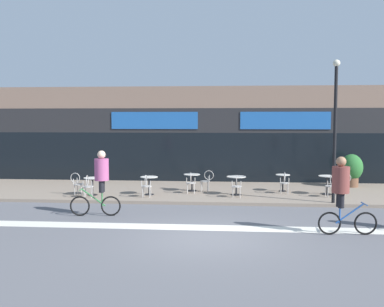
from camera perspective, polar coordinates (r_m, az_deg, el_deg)
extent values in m
plane|color=#5B5B60|center=(12.37, 2.12, -10.58)|extent=(120.00, 120.00, 0.00)
cube|color=gray|center=(19.44, 3.18, -4.88)|extent=(40.00, 5.50, 0.12)
cube|color=#7F6656|center=(23.95, 3.56, 2.49)|extent=(40.00, 4.00, 4.79)
cube|color=black|center=(22.05, 3.42, -0.48)|extent=(38.80, 0.10, 2.40)
cube|color=#232326|center=(21.99, 3.44, 4.21)|extent=(39.20, 0.14, 1.20)
cube|color=#1E56A3|center=(22.23, -4.80, 4.20)|extent=(4.29, 0.08, 0.84)
cube|color=#1E56A3|center=(22.06, 11.74, 4.12)|extent=(4.29, 0.08, 0.84)
cube|color=silver|center=(13.39, 2.35, -9.39)|extent=(36.00, 0.70, 0.01)
cylinder|color=black|center=(18.65, -12.50, -5.15)|extent=(0.39, 0.39, 0.02)
cylinder|color=black|center=(18.60, -12.51, -4.14)|extent=(0.07, 0.07, 0.69)
cylinder|color=silver|center=(18.55, -12.53, -3.05)|extent=(0.70, 0.70, 0.02)
cylinder|color=black|center=(18.40, -5.46, -5.20)|extent=(0.38, 0.38, 0.02)
cylinder|color=black|center=(18.34, -5.47, -4.13)|extent=(0.07, 0.07, 0.72)
cylinder|color=silver|center=(18.29, -5.47, -2.99)|extent=(0.70, 0.70, 0.02)
cylinder|color=black|center=(19.19, 0.00, -4.78)|extent=(0.38, 0.38, 0.02)
cylinder|color=black|center=(19.14, 0.00, -3.76)|extent=(0.07, 0.07, 0.71)
cylinder|color=silver|center=(19.09, 0.00, -2.67)|extent=(0.70, 0.70, 0.02)
cylinder|color=black|center=(18.33, 5.64, -5.23)|extent=(0.43, 0.43, 0.02)
cylinder|color=black|center=(18.28, 5.65, -4.13)|extent=(0.07, 0.07, 0.74)
cylinder|color=silver|center=(18.22, 5.66, -2.95)|extent=(0.78, 0.78, 0.02)
cylinder|color=black|center=(19.55, 11.43, -4.70)|extent=(0.33, 0.33, 0.02)
cylinder|color=black|center=(19.50, 11.45, -3.72)|extent=(0.07, 0.07, 0.70)
cylinder|color=silver|center=(19.45, 11.47, -2.67)|extent=(0.60, 0.60, 0.02)
cylinder|color=black|center=(19.13, 16.77, -5.00)|extent=(0.39, 0.39, 0.02)
cylinder|color=black|center=(19.07, 16.80, -3.92)|extent=(0.07, 0.07, 0.75)
cylinder|color=silver|center=(19.02, 16.83, -2.76)|extent=(0.71, 0.71, 0.02)
cylinder|color=#B7B2AD|center=(18.07, -13.04, -4.11)|extent=(0.45, 0.45, 0.03)
cylinder|color=#B7B2AD|center=(18.27, -13.38, -4.74)|extent=(0.03, 0.03, 0.42)
cylinder|color=#B7B2AD|center=(18.22, -12.51, -4.75)|extent=(0.03, 0.03, 0.42)
cylinder|color=#B7B2AD|center=(18.00, -13.55, -4.88)|extent=(0.03, 0.03, 0.42)
cylinder|color=#B7B2AD|center=(17.94, -12.67, -4.89)|extent=(0.03, 0.03, 0.42)
torus|color=#B7B2AD|center=(17.87, -13.16, -3.36)|extent=(0.08, 0.41, 0.41)
cylinder|color=#B7B2AD|center=(17.92, -13.69, -3.78)|extent=(0.03, 0.03, 0.23)
cylinder|color=#B7B2AD|center=(17.86, -12.61, -3.79)|extent=(0.03, 0.03, 0.23)
cylinder|color=#B7B2AD|center=(18.76, -14.13, -3.82)|extent=(0.43, 0.43, 0.03)
cylinder|color=#B7B2AD|center=(18.86, -13.55, -4.45)|extent=(0.03, 0.03, 0.42)
cylinder|color=#B7B2AD|center=(18.61, -13.89, -4.58)|extent=(0.03, 0.03, 0.42)
cylinder|color=#B7B2AD|center=(18.98, -14.33, -4.42)|extent=(0.03, 0.03, 0.42)
cylinder|color=#B7B2AD|center=(18.73, -14.68, -4.54)|extent=(0.03, 0.03, 0.42)
torus|color=#B7B2AD|center=(18.80, -14.61, -3.00)|extent=(0.41, 0.06, 0.41)
cylinder|color=#B7B2AD|center=(18.97, -14.39, -3.35)|extent=(0.03, 0.03, 0.23)
cylinder|color=#B7B2AD|center=(18.66, -14.82, -3.48)|extent=(0.03, 0.03, 0.23)
cylinder|color=#B7B2AD|center=(17.80, -5.79, -4.15)|extent=(0.41, 0.41, 0.03)
cylinder|color=#B7B2AD|center=(17.99, -6.15, -4.78)|extent=(0.03, 0.03, 0.42)
cylinder|color=#B7B2AD|center=(17.95, -5.27, -4.80)|extent=(0.03, 0.03, 0.42)
cylinder|color=#B7B2AD|center=(17.72, -6.31, -4.93)|extent=(0.03, 0.03, 0.42)
cylinder|color=#B7B2AD|center=(17.67, -5.41, -4.94)|extent=(0.03, 0.03, 0.42)
torus|color=#B7B2AD|center=(17.60, -5.89, -3.38)|extent=(0.04, 0.41, 0.41)
cylinder|color=#B7B2AD|center=(17.64, -6.43, -3.81)|extent=(0.03, 0.03, 0.23)
cylinder|color=#B7B2AD|center=(17.59, -5.33, -3.83)|extent=(0.03, 0.03, 0.23)
cylinder|color=#B7B2AD|center=(18.59, -0.14, -3.76)|extent=(0.43, 0.43, 0.03)
cylinder|color=#B7B2AD|center=(18.76, -0.56, -4.38)|extent=(0.03, 0.03, 0.42)
cylinder|color=#B7B2AD|center=(18.76, 0.29, -4.38)|extent=(0.03, 0.03, 0.42)
cylinder|color=#B7B2AD|center=(18.49, -0.59, -4.51)|extent=(0.03, 0.03, 0.42)
cylinder|color=#B7B2AD|center=(18.48, 0.28, -4.51)|extent=(0.03, 0.03, 0.42)
torus|color=#B7B2AD|center=(18.38, -0.16, -3.03)|extent=(0.06, 0.41, 0.41)
cylinder|color=#B7B2AD|center=(18.41, -0.69, -3.44)|extent=(0.03, 0.03, 0.23)
cylinder|color=#B7B2AD|center=(18.40, 0.38, -3.44)|extent=(0.03, 0.03, 0.23)
cylinder|color=#B7B2AD|center=(19.09, 1.65, -3.54)|extent=(0.43, 0.43, 0.03)
cylinder|color=#B7B2AD|center=(19.01, 1.17, -4.26)|extent=(0.03, 0.03, 0.42)
cylinder|color=#B7B2AD|center=(19.28, 1.29, -4.14)|extent=(0.03, 0.03, 0.42)
cylinder|color=#B7B2AD|center=(18.97, 2.01, -4.28)|extent=(0.03, 0.03, 0.42)
cylinder|color=#B7B2AD|center=(19.24, 2.12, -4.16)|extent=(0.03, 0.03, 0.42)
torus|color=#B7B2AD|center=(19.03, 2.16, -2.77)|extent=(0.41, 0.06, 0.41)
cylinder|color=#B7B2AD|center=(18.88, 2.09, -3.24)|extent=(0.03, 0.03, 0.23)
cylinder|color=#B7B2AD|center=(19.22, 2.23, -3.11)|extent=(0.03, 0.03, 0.23)
cylinder|color=#B7B2AD|center=(17.72, 5.67, -4.18)|extent=(0.41, 0.41, 0.03)
cylinder|color=#B7B2AD|center=(17.90, 5.21, -4.83)|extent=(0.03, 0.03, 0.42)
cylinder|color=#B7B2AD|center=(17.90, 6.11, -4.83)|extent=(0.03, 0.03, 0.42)
cylinder|color=#B7B2AD|center=(17.62, 5.21, -4.97)|extent=(0.03, 0.03, 0.42)
cylinder|color=#B7B2AD|center=(17.62, 6.12, -4.98)|extent=(0.03, 0.03, 0.42)
torus|color=#B7B2AD|center=(17.52, 5.68, -3.42)|extent=(0.03, 0.41, 0.41)
cylinder|color=#B7B2AD|center=(17.54, 5.11, -3.85)|extent=(0.03, 0.03, 0.23)
cylinder|color=#B7B2AD|center=(17.54, 6.23, -3.86)|extent=(0.03, 0.03, 0.23)
cylinder|color=#B7B2AD|center=(18.94, 11.64, -3.70)|extent=(0.42, 0.42, 0.03)
cylinder|color=#B7B2AD|center=(19.11, 11.19, -4.30)|extent=(0.03, 0.03, 0.42)
cylinder|color=#B7B2AD|center=(19.12, 12.03, -4.31)|extent=(0.03, 0.03, 0.42)
cylinder|color=#B7B2AD|center=(18.83, 11.23, -4.43)|extent=(0.03, 0.03, 0.42)
cylinder|color=#B7B2AD|center=(18.85, 12.08, -4.44)|extent=(0.03, 0.03, 0.42)
torus|color=#B7B2AD|center=(18.74, 11.69, -2.97)|extent=(0.05, 0.41, 0.41)
cylinder|color=#B7B2AD|center=(18.75, 11.16, -3.38)|extent=(0.03, 0.03, 0.23)
cylinder|color=#B7B2AD|center=(18.77, 12.20, -3.39)|extent=(0.03, 0.03, 0.23)
cylinder|color=#B7B2AD|center=(18.53, 17.15, -3.98)|extent=(0.45, 0.45, 0.03)
cylinder|color=#B7B2AD|center=(18.65, 16.59, -4.62)|extent=(0.03, 0.03, 0.42)
cylinder|color=#B7B2AD|center=(18.74, 17.40, -4.59)|extent=(0.03, 0.03, 0.42)
cylinder|color=#B7B2AD|center=(18.39, 16.87, -4.75)|extent=(0.03, 0.03, 0.42)
cylinder|color=#B7B2AD|center=(18.48, 17.69, -4.72)|extent=(0.03, 0.03, 0.42)
torus|color=#B7B2AD|center=(18.34, 17.35, -3.25)|extent=(0.08, 0.41, 0.41)
cylinder|color=#B7B2AD|center=(18.30, 16.83, -3.68)|extent=(0.03, 0.03, 0.23)
cylinder|color=#B7B2AD|center=(18.41, 17.84, -3.65)|extent=(0.03, 0.03, 0.23)
cylinder|color=#B7B2AD|center=(19.19, 18.41, -3.73)|extent=(0.45, 0.45, 0.03)
cylinder|color=#B7B2AD|center=(19.07, 18.02, -4.45)|extent=(0.03, 0.03, 0.42)
cylinder|color=#B7B2AD|center=(19.34, 17.94, -4.33)|extent=(0.03, 0.03, 0.42)
cylinder|color=#B7B2AD|center=(19.10, 18.86, -4.46)|extent=(0.03, 0.03, 0.42)
cylinder|color=#B7B2AD|center=(19.37, 18.77, -4.34)|extent=(0.03, 0.03, 0.42)
torus|color=#B7B2AD|center=(19.17, 18.94, -2.96)|extent=(0.41, 0.08, 0.41)
cylinder|color=#B7B2AD|center=(19.02, 18.98, -3.43)|extent=(0.03, 0.03, 0.23)
cylinder|color=#B7B2AD|center=(19.35, 18.88, -3.29)|extent=(0.03, 0.03, 0.23)
cylinder|color=brown|center=(21.68, 19.56, -3.39)|extent=(0.63, 0.63, 0.46)
ellipsoid|color=#28662D|center=(21.60, 19.60, -1.67)|extent=(1.00, 1.00, 1.20)
cylinder|color=black|center=(17.13, 17.68, 2.27)|extent=(0.12, 0.12, 5.00)
sphere|color=beige|center=(17.24, 17.88, 10.86)|extent=(0.26, 0.26, 0.26)
torus|color=black|center=(15.36, -14.05, -6.49)|extent=(0.66, 0.12, 0.66)
torus|color=black|center=(15.15, -10.27, -6.57)|extent=(0.66, 0.12, 0.66)
cylinder|color=#2D753D|center=(15.21, -12.38, -5.49)|extent=(0.79, 0.12, 0.60)
cylinder|color=#2D753D|center=(15.16, -11.35, -5.69)|extent=(0.04, 0.04, 0.46)
cylinder|color=#2D753D|center=(15.25, -13.91, -4.42)|extent=(0.07, 0.48, 0.03)
cylinder|color=black|center=(15.01, -11.44, -4.15)|extent=(0.18, 0.18, 0.39)
cylinder|color=black|center=(15.18, -11.31, -4.05)|extent=(0.18, 0.18, 0.39)
cylinder|color=#A84C7F|center=(15.02, -11.41, -2.01)|extent=(0.51, 0.51, 0.71)
sphere|color=beige|center=(14.97, -11.44, -0.14)|extent=(0.27, 0.27, 0.27)
torus|color=black|center=(13.42, 21.18, -8.27)|extent=(0.64, 0.10, 0.64)
torus|color=black|center=(13.11, 17.06, -8.46)|extent=(0.64, 0.10, 0.64)
cylinder|color=#23519E|center=(13.22, 19.38, -7.21)|extent=(0.77, 0.10, 0.58)
cylinder|color=#23519E|center=(13.14, 18.26, -7.46)|extent=(0.04, 0.04, 0.45)
cylinder|color=#23519E|center=(13.30, 21.04, -5.99)|extent=(0.06, 0.48, 0.03)
cylinder|color=black|center=(13.15, 18.18, -5.57)|extent=(0.18, 0.18, 0.40)
cylinder|color=black|center=(12.98, 18.42, -5.71)|extent=(0.18, 0.18, 0.40)
cylinder|color=brown|center=(12.98, 18.36, -3.18)|extent=(0.51, 0.51, 0.73)
sphere|color=#9E7051|center=(12.93, 18.42, -0.98)|extent=(0.27, 0.27, 0.27)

